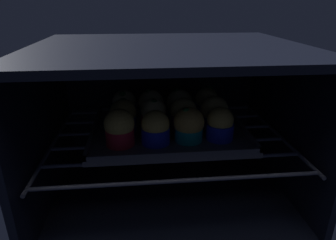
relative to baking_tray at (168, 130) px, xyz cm
name	(u,v)px	position (x,y,z in cm)	size (l,w,h in cm)	color
oven_cavity	(167,117)	(0.00, 2.71, 2.32)	(59.00, 47.00, 37.00)	black
oven_rack	(169,137)	(0.00, -1.54, -1.08)	(54.80, 42.00, 0.80)	#444756
baking_tray	(168,130)	(0.00, 0.00, 0.00)	(36.52, 29.26, 2.20)	#4C4C51
muffin_row0_col0	(120,128)	(-11.17, -7.62, 4.35)	(6.57, 6.57, 8.12)	red
muffin_row0_col1	(156,128)	(-3.49, -7.64, 3.96)	(6.23, 6.23, 7.51)	#1928B7
muffin_row0_col2	(189,125)	(3.88, -7.08, 4.13)	(6.83, 6.83, 7.93)	#0C8C84
muffin_row0_col3	(220,125)	(10.99, -6.91, 3.96)	(6.23, 6.23, 7.50)	#1928B7
muffin_row1_col0	(123,116)	(-10.70, 0.29, 4.13)	(6.38, 6.38, 7.75)	#1928B7
muffin_row1_col1	(154,115)	(-3.49, -0.27, 4.18)	(6.23, 6.23, 7.96)	red
muffin_row1_col2	(184,115)	(3.76, -0.33, 4.11)	(6.37, 6.37, 7.75)	#7A238C
muffin_row1_col3	(214,113)	(11.27, -0.24, 4.24)	(6.76, 6.76, 7.91)	#1928B7
muffin_row2_col0	(124,105)	(-10.72, 7.53, 4.26)	(6.23, 6.23, 7.82)	#1928B7
muffin_row2_col1	(151,105)	(-3.74, 7.41, 4.05)	(6.61, 6.61, 7.95)	#0C8C84
muffin_row2_col2	(179,105)	(3.79, 7.37, 4.02)	(6.78, 6.78, 7.87)	#0C8C84
muffin_row2_col3	(207,103)	(11.16, 7.51, 4.20)	(6.23, 6.23, 8.06)	#1928B7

